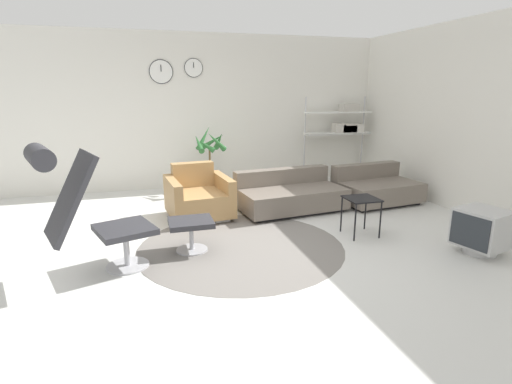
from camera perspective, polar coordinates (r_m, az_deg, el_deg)
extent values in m
plane|color=silver|center=(5.02, -3.03, -6.70)|extent=(12.00, 12.00, 0.00)
cube|color=silver|center=(7.63, -8.34, 11.23)|extent=(12.00, 0.06, 2.80)
cylinder|color=black|center=(7.52, -13.41, 16.37)|extent=(0.42, 0.01, 0.42)
cylinder|color=white|center=(7.52, -13.41, 16.37)|extent=(0.39, 0.02, 0.39)
cube|color=black|center=(7.51, -13.43, 16.83)|extent=(0.01, 0.01, 0.12)
cylinder|color=black|center=(7.58, -8.91, 17.12)|extent=(0.33, 0.01, 0.33)
cylinder|color=white|center=(7.58, -8.91, 17.12)|extent=(0.31, 0.02, 0.31)
cube|color=black|center=(7.57, -8.91, 17.48)|extent=(0.01, 0.01, 0.09)
cube|color=silver|center=(6.47, 29.29, 9.01)|extent=(0.06, 12.00, 2.80)
cylinder|color=slate|center=(4.78, -2.15, -7.77)|extent=(2.43, 2.43, 0.01)
cylinder|color=#BCBCC1|center=(4.48, -17.83, -9.98)|extent=(0.56, 0.56, 0.02)
cylinder|color=#BCBCC1|center=(4.41, -18.02, -7.75)|extent=(0.06, 0.06, 0.36)
cube|color=#2D2D33|center=(4.34, -18.24, -5.07)|extent=(0.69, 0.71, 0.06)
cube|color=#2D2D33|center=(4.11, -25.02, -0.58)|extent=(0.62, 0.69, 0.81)
cylinder|color=#2D2D33|center=(4.01, -28.53, 4.44)|extent=(0.36, 0.55, 0.20)
cylinder|color=#BCBCC1|center=(4.73, -9.13, -8.13)|extent=(0.36, 0.36, 0.02)
cylinder|color=#BCBCC1|center=(4.67, -9.20, -6.37)|extent=(0.05, 0.05, 0.29)
cube|color=#2D2D33|center=(4.61, -9.29, -4.33)|extent=(0.50, 0.42, 0.06)
cube|color=silver|center=(5.88, -8.06, -3.31)|extent=(0.77, 0.80, 0.06)
cube|color=#AD8451|center=(5.83, -8.13, -1.47)|extent=(0.71, 0.95, 0.33)
cube|color=#AD8451|center=(6.08, -9.05, 2.52)|extent=(0.63, 0.24, 0.36)
cube|color=#AD8451|center=(5.90, -4.67, -0.19)|extent=(0.21, 0.90, 0.53)
cube|color=#AD8451|center=(5.73, -11.75, -0.88)|extent=(0.21, 0.90, 0.53)
cube|color=black|center=(6.17, 5.01, -2.41)|extent=(1.50, 0.89, 0.05)
cube|color=#70665B|center=(6.13, 5.05, -0.82)|extent=(1.67, 1.04, 0.30)
cube|color=#70665B|center=(6.35, 3.72, 2.29)|extent=(1.59, 0.38, 0.24)
cube|color=black|center=(6.86, 16.86, -1.27)|extent=(1.22, 0.86, 0.05)
cube|color=#70665B|center=(6.82, 16.97, 0.17)|extent=(1.36, 1.00, 0.30)
cube|color=#70665B|center=(7.01, 15.42, 2.96)|extent=(1.28, 0.34, 0.24)
cube|color=black|center=(5.18, 14.87, -0.93)|extent=(0.39, 0.39, 0.02)
cylinder|color=black|center=(5.02, 13.98, -4.28)|extent=(0.02, 0.02, 0.47)
cylinder|color=black|center=(5.20, 17.35, -3.86)|extent=(0.02, 0.02, 0.47)
cylinder|color=black|center=(5.31, 12.11, -3.13)|extent=(0.02, 0.02, 0.47)
cylinder|color=black|center=(5.48, 15.36, -2.78)|extent=(0.02, 0.02, 0.47)
cylinder|color=#B7B7B7|center=(5.25, 29.27, -7.13)|extent=(0.36, 0.36, 0.09)
cube|color=#B7B7B7|center=(5.17, 29.62, -4.47)|extent=(0.59, 0.60, 0.42)
cube|color=#282D33|center=(4.97, 28.19, -5.01)|extent=(0.12, 0.43, 0.36)
cylinder|color=#333338|center=(7.30, -6.51, 0.91)|extent=(0.31, 0.31, 0.22)
cylinder|color=#382819|center=(7.28, -6.53, 1.70)|extent=(0.28, 0.28, 0.02)
cylinder|color=brown|center=(7.22, -6.59, 3.91)|extent=(0.04, 0.04, 0.55)
cone|color=#2D6B33|center=(7.20, -5.32, 7.32)|extent=(0.14, 0.43, 0.37)
cone|color=#2D6B33|center=(7.35, -6.18, 7.24)|extent=(0.44, 0.30, 0.33)
cone|color=#2D6B33|center=(7.25, -7.47, 7.67)|extent=(0.36, 0.28, 0.44)
cone|color=#2D6B33|center=(7.11, -8.20, 6.91)|extent=(0.15, 0.45, 0.32)
cone|color=#2D6B33|center=(7.04, -7.09, 6.57)|extent=(0.32, 0.25, 0.25)
cone|color=#2D6B33|center=(7.02, -5.68, 7.20)|extent=(0.42, 0.32, 0.39)
cylinder|color=#BCBCC1|center=(8.03, 6.96, 7.39)|extent=(0.03, 0.03, 1.67)
cylinder|color=#BCBCC1|center=(8.61, 14.94, 7.48)|extent=(0.03, 0.03, 1.67)
cube|color=white|center=(8.18, 11.51, 8.15)|extent=(1.35, 0.28, 0.02)
cube|color=white|center=(8.17, 11.52, 8.28)|extent=(1.35, 0.28, 0.02)
cube|color=white|center=(8.14, 11.66, 11.08)|extent=(1.35, 0.28, 0.02)
cube|color=beige|center=(8.30, 13.44, 8.83)|extent=(0.44, 0.24, 0.17)
cube|color=silver|center=(8.26, 12.95, 8.82)|extent=(0.30, 0.24, 0.14)
cube|color=#B7B2A8|center=(8.24, 13.16, 11.65)|extent=(0.34, 0.24, 0.15)
cube|color=beige|center=(8.17, 11.73, 8.91)|extent=(0.21, 0.24, 0.20)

